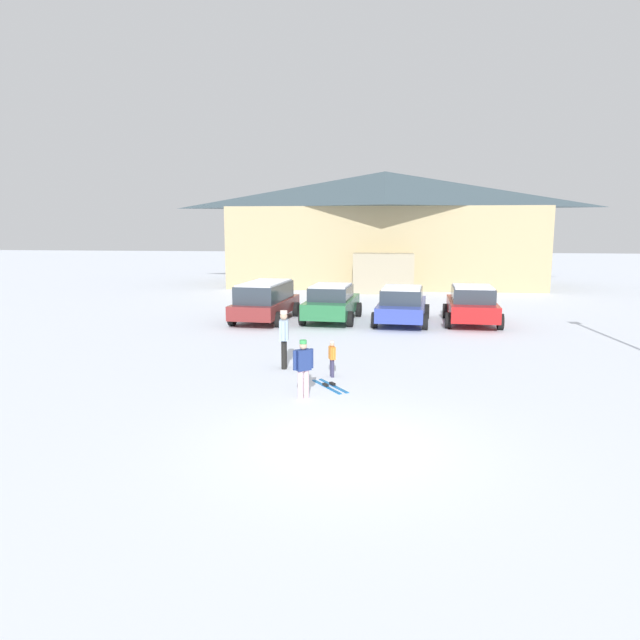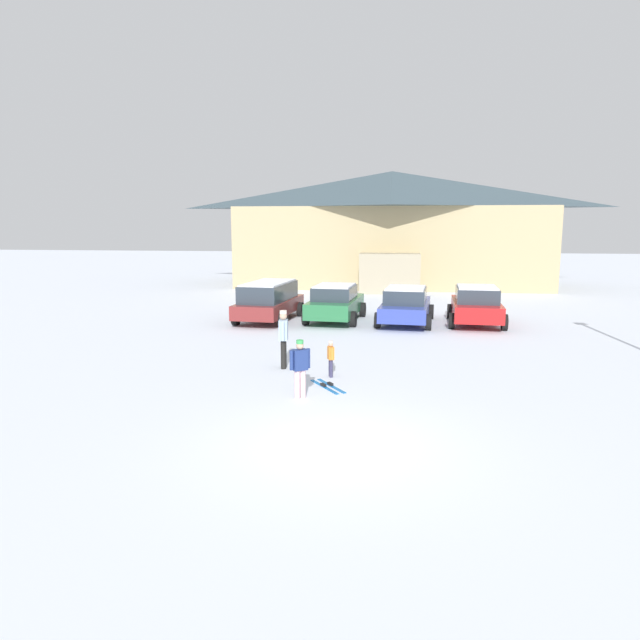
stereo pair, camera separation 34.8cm
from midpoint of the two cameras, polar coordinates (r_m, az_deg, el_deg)
name	(u,v)px [view 1 (the left image)]	position (r m, az deg, el deg)	size (l,w,h in m)	color
ground	(346,445)	(10.82, 1.72, -12.38)	(160.00, 160.00, 0.00)	silver
ski_lodge	(384,228)	(39.61, 6.18, 9.12)	(20.83, 10.53, 7.66)	tan
parked_maroon_van	(265,300)	(24.40, -5.90, 2.01)	(2.46, 4.77, 1.68)	maroon
parked_green_coupe	(332,302)	(24.27, 0.76, 1.77)	(2.41, 4.47, 1.57)	#287040
parked_blue_hatchback	(402,305)	(23.90, 7.79, 1.53)	(2.47, 4.65, 1.54)	#3345A3
parked_red_sedan	(472,304)	(24.34, 14.55, 1.52)	(2.37, 4.30, 1.60)	red
skier_adult_in_blue_parka	(284,336)	(16.17, -4.24, -1.59)	(0.29, 0.62, 1.67)	black
skier_child_in_orange_jacket	(332,357)	(15.29, 0.56, -3.68)	(0.22, 0.35, 0.99)	#393657
skier_teen_in_navy_coat	(303,366)	(13.33, -2.44, -4.60)	(0.44, 0.36, 1.41)	beige
pair_of_skis	(330,386)	(14.51, 0.28, -6.59)	(1.06, 1.34, 0.08)	#1664B2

